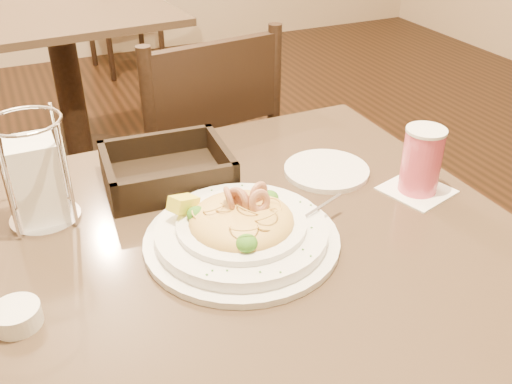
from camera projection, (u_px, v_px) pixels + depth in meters
name	position (u px, v px, depth m)	size (l,w,h in m)	color
main_table	(260.00, 335.00, 1.11)	(0.90, 0.90, 0.74)	black
background_table	(65.00, 61.00, 2.52)	(0.97, 0.97, 0.74)	black
dining_chair_near	(198.00, 169.00, 1.69)	(0.47, 0.47, 0.93)	black
pasta_bowl	(241.00, 228.00, 0.96)	(0.37, 0.33, 0.11)	white
drink_glass	(421.00, 161.00, 1.08)	(0.14, 0.14, 0.13)	white
bread_basket	(167.00, 172.00, 1.14)	(0.26, 0.21, 0.07)	black
napkin_caddy	(37.00, 178.00, 0.99)	(0.12, 0.12, 0.20)	silver
side_plate	(326.00, 170.00, 1.18)	(0.18, 0.18, 0.01)	white
butter_ramekin	(17.00, 316.00, 0.80)	(0.07, 0.07, 0.03)	white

